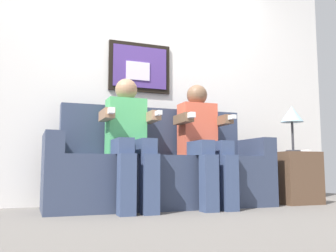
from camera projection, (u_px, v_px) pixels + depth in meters
ground_plane at (175, 212)px, 2.96m from camera, size 5.71×5.71×0.00m
back_wall_assembly at (147, 74)px, 3.81m from camera, size 4.39×0.10×2.60m
couch at (161, 172)px, 3.30m from camera, size 1.99×0.58×0.90m
person_on_left at (129, 136)px, 3.06m from camera, size 0.46×0.56×1.11m
person_on_right at (203, 138)px, 3.29m from camera, size 0.46×0.56×1.11m
side_table_right at (294, 178)px, 3.66m from camera, size 0.40×0.40×0.50m
table_lamp at (292, 116)px, 3.72m from camera, size 0.22×0.22×0.46m
spare_remote_on_table at (305, 151)px, 3.62m from camera, size 0.04×0.13×0.02m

